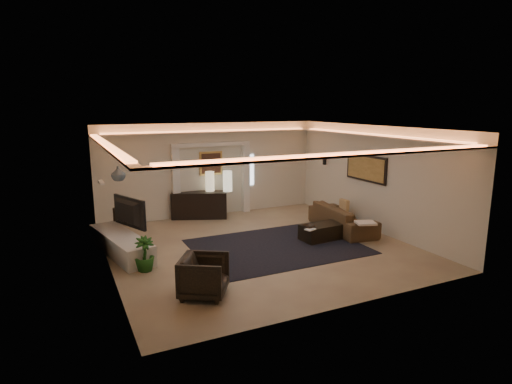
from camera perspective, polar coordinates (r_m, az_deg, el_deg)
name	(u,v)px	position (r m, az deg, el deg)	size (l,w,h in m)	color
floor	(259,247)	(10.51, 0.42, -7.38)	(7.00, 7.00, 0.00)	tan
ceiling	(259,128)	(9.95, 0.44, 8.61)	(7.00, 7.00, 0.00)	white
wall_back	(211,170)	(13.33, -6.13, 3.04)	(7.00, 7.00, 0.00)	beige
wall_front	(350,226)	(7.23, 12.60, -4.50)	(7.00, 7.00, 0.00)	beige
wall_left	(106,203)	(9.20, -19.61, -1.44)	(7.00, 7.00, 0.00)	beige
wall_right	(374,179)	(12.05, 15.60, 1.76)	(7.00, 7.00, 0.00)	beige
cove_soffit	(259,140)	(9.97, 0.44, 7.00)	(7.00, 7.00, 0.04)	silver
daylight_slit	(250,170)	(13.82, -0.80, 2.99)	(0.25, 0.03, 1.00)	white
area_rug	(277,246)	(10.51, 2.87, -7.36)	(4.00, 3.00, 0.01)	black
pilaster_left	(176,184)	(12.96, -10.75, 1.09)	(0.22, 0.20, 2.20)	silver
pilaster_right	(246,178)	(13.71, -1.42, 1.86)	(0.22, 0.20, 2.20)	silver
alcove_header	(211,144)	(13.14, -6.06, 6.43)	(2.52, 0.20, 0.12)	silver
painting_frame	(211,163)	(13.27, -6.10, 3.87)	(0.74, 0.04, 0.74)	tan
painting_canvas	(211,163)	(13.25, -6.07, 3.86)	(0.62, 0.02, 0.62)	#4C2D1E
art_panel_frame	(366,168)	(12.22, 14.64, 3.13)	(0.04, 1.64, 0.74)	black
art_panel_gold	(365,168)	(12.20, 14.55, 3.13)	(0.02, 1.50, 0.62)	tan
wall_sconce	(325,161)	(13.66, 9.25, 4.14)	(0.12, 0.12, 0.22)	black
wall_niche	(101,182)	(10.54, -20.16, 1.22)	(0.10, 0.55, 0.04)	silver
console	(199,205)	(13.15, -7.65, -1.78)	(1.68, 0.52, 0.84)	black
lamp_left	(210,182)	(13.11, -6.25, 1.30)	(0.27, 0.27, 0.61)	beige
lamp_right	(228,183)	(13.04, -3.86, 1.28)	(0.28, 0.28, 0.63)	#EFEAC6
media_ledge	(121,244)	(10.46, -17.78, -6.76)	(0.65, 2.58, 0.48)	silver
tv	(125,214)	(10.83, -17.29, -2.81)	(0.17, 1.30, 0.75)	black
figurine	(115,214)	(11.59, -18.45, -2.89)	(0.13, 0.13, 0.34)	black
ginger_jar	(118,174)	(10.49, -18.11, 2.39)	(0.33, 0.33, 0.35)	slate
plant	(144,254)	(9.24, -14.83, -8.12)	(0.41, 0.41, 0.73)	#184814
sofa	(342,218)	(12.03, 11.56, -3.46)	(0.91, 2.34, 0.68)	#412215
throw_blanket	(366,223)	(10.89, 14.58, -4.06)	(0.47, 0.38, 0.05)	silver
throw_pillow	(344,206)	(12.61, 11.83, -1.80)	(0.11, 0.35, 0.35)	tan
coffee_table	(322,232)	(11.12, 8.84, -5.34)	(1.08, 0.59, 0.40)	black
bowl	(309,226)	(10.69, 7.13, -4.63)	(0.31, 0.31, 0.08)	black
magazine	(310,229)	(10.54, 7.33, -5.01)	(0.25, 0.18, 0.03)	white
armchair	(204,276)	(7.88, -7.03, -11.21)	(0.81, 0.83, 0.76)	black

